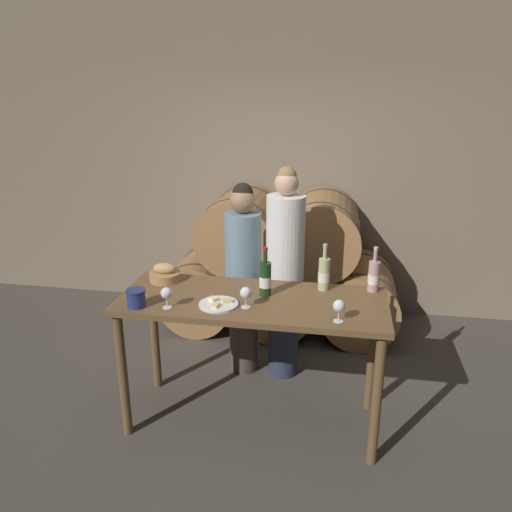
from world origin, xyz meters
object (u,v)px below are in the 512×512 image
(cheese_plate, at_px, (219,304))
(wine_glass_left, at_px, (246,293))
(person_right, at_px, (285,273))
(wine_bottle_white, at_px, (324,274))
(wine_bottle_red, at_px, (265,279))
(wine_glass_center, at_px, (339,306))
(tasting_table, at_px, (252,316))
(person_left, at_px, (243,277))
(wine_glass_far_left, at_px, (166,294))
(bread_basket, at_px, (165,274))
(wine_bottle_rose, at_px, (374,276))
(blue_crock, at_px, (136,297))

(cheese_plate, height_order, wine_glass_left, wine_glass_left)
(person_right, xyz_separation_m, wine_glass_left, (-0.15, -0.81, 0.16))
(person_right, xyz_separation_m, wine_bottle_white, (0.32, -0.43, 0.18))
(person_right, xyz_separation_m, wine_bottle_red, (-0.06, -0.60, 0.18))
(wine_bottle_red, height_order, wine_glass_center, wine_bottle_red)
(tasting_table, height_order, cheese_plate, cheese_plate)
(person_right, bearing_deg, person_left, 179.97)
(tasting_table, xyz_separation_m, cheese_plate, (-0.19, -0.14, 0.14))
(person_left, relative_size, wine_glass_far_left, 11.48)
(wine_bottle_white, relative_size, wine_glass_far_left, 2.37)
(person_right, relative_size, bread_basket, 7.77)
(wine_glass_center, bearing_deg, cheese_plate, 172.62)
(person_left, xyz_separation_m, wine_bottle_rose, (0.99, -0.40, 0.23))
(blue_crock, xyz_separation_m, wine_glass_far_left, (0.20, 0.01, 0.03))
(person_right, xyz_separation_m, wine_glass_far_left, (-0.64, -0.91, 0.16))
(wine_glass_center, bearing_deg, blue_crock, -179.61)
(bread_basket, distance_m, wine_glass_far_left, 0.48)
(wine_bottle_white, xyz_separation_m, bread_basket, (-1.13, -0.03, -0.06))
(person_right, relative_size, wine_bottle_red, 5.12)
(person_right, height_order, wine_glass_left, person_right)
(cheese_plate, relative_size, wine_glass_far_left, 1.83)
(wine_bottle_rose, height_order, wine_glass_center, wine_bottle_rose)
(person_right, bearing_deg, wine_glass_center, -64.75)
(wine_glass_far_left, bearing_deg, wine_bottle_white, 26.22)
(tasting_table, relative_size, wine_glass_far_left, 12.77)
(person_right, xyz_separation_m, wine_glass_center, (0.43, -0.91, 0.16))
(wine_bottle_white, bearing_deg, cheese_plate, -149.65)
(wine_bottle_rose, bearing_deg, tasting_table, -160.83)
(wine_bottle_rose, xyz_separation_m, bread_basket, (-1.47, -0.07, -0.06))
(person_left, distance_m, wine_glass_center, 1.21)
(wine_bottle_rose, height_order, cheese_plate, wine_bottle_rose)
(blue_crock, xyz_separation_m, cheese_plate, (0.51, 0.11, -0.05))
(person_left, relative_size, person_right, 0.92)
(wine_bottle_red, bearing_deg, cheese_plate, -141.65)
(bread_basket, relative_size, wine_glass_center, 1.60)
(blue_crock, distance_m, wine_glass_center, 1.27)
(person_right, height_order, cheese_plate, person_right)
(wine_bottle_red, relative_size, wine_glass_left, 2.43)
(blue_crock, height_order, wine_glass_center, wine_glass_center)
(wine_bottle_white, xyz_separation_m, wine_glass_far_left, (-0.96, -0.47, -0.02))
(tasting_table, height_order, wine_glass_center, wine_glass_center)
(cheese_plate, xyz_separation_m, wine_glass_center, (0.76, -0.10, 0.09))
(wine_bottle_red, xyz_separation_m, cheese_plate, (-0.27, -0.21, -0.11))
(person_left, bearing_deg, cheese_plate, -89.81)
(wine_bottle_rose, distance_m, bread_basket, 1.47)
(wine_bottle_red, bearing_deg, person_left, 114.41)
(tasting_table, bearing_deg, person_left, 106.37)
(person_right, bearing_deg, wine_glass_far_left, -125.35)
(wine_bottle_red, distance_m, cheese_plate, 0.36)
(wine_bottle_rose, bearing_deg, wine_glass_left, -152.71)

